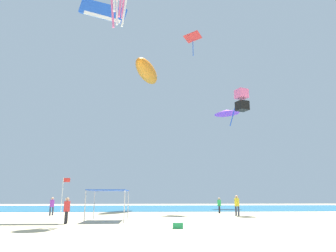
% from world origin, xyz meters
% --- Properties ---
extents(ground, '(110.00, 110.00, 0.10)m').
position_xyz_m(ground, '(0.00, 0.00, -0.05)').
color(ground, beige).
extents(ocean_strip, '(110.00, 25.64, 0.03)m').
position_xyz_m(ocean_strip, '(0.00, 29.40, 0.01)').
color(ocean_strip, '#1E6B93').
rests_on(ocean_strip, ground).
extents(canopy_tent, '(2.71, 3.37, 2.20)m').
position_xyz_m(canopy_tent, '(-3.84, 3.69, 2.09)').
color(canopy_tent, '#B2B2B7').
rests_on(canopy_tent, ground).
extents(person_near_tent, '(0.40, 0.40, 1.67)m').
position_xyz_m(person_near_tent, '(-10.08, 10.63, 0.98)').
color(person_near_tent, '#33384C').
rests_on(person_near_tent, ground).
extents(person_leftmost, '(0.40, 0.45, 1.68)m').
position_xyz_m(person_leftmost, '(-6.24, 1.63, 0.98)').
color(person_leftmost, black).
rests_on(person_leftmost, ground).
extents(person_central, '(0.39, 0.43, 1.62)m').
position_xyz_m(person_central, '(6.65, 13.79, 0.95)').
color(person_central, black).
rests_on(person_central, ground).
extents(person_rightmost, '(0.44, 0.45, 1.86)m').
position_xyz_m(person_rightmost, '(7.33, 9.41, 1.09)').
color(person_rightmost, '#33384C').
rests_on(person_rightmost, ground).
extents(banner_flag, '(0.61, 0.06, 3.31)m').
position_xyz_m(banner_flag, '(-8.34, 7.88, 2.02)').
color(banner_flag, silver).
rests_on(banner_flag, ground).
extents(cooler_box, '(0.57, 0.37, 0.35)m').
position_xyz_m(cooler_box, '(0.77, -1.72, 0.18)').
color(cooler_box, '#1E8C4C').
rests_on(cooler_box, ground).
extents(kite_box_pink, '(1.51, 1.52, 2.48)m').
position_xyz_m(kite_box_pink, '(9.33, 12.21, 12.29)').
color(kite_box_pink, pink).
extents(kite_inflatable_orange, '(4.72, 8.83, 3.11)m').
position_xyz_m(kite_inflatable_orange, '(-1.62, 23.38, 20.45)').
color(kite_inflatable_orange, orange).
extents(kite_delta_purple, '(5.03, 5.00, 3.34)m').
position_xyz_m(kite_delta_purple, '(11.52, 27.15, 15.31)').
color(kite_delta_purple, purple).
extents(kite_parafoil_blue, '(5.37, 1.56, 3.31)m').
position_xyz_m(kite_parafoil_blue, '(-6.13, 9.16, 20.90)').
color(kite_parafoil_blue, blue).
extents(kite_diamond_red, '(2.82, 2.83, 3.05)m').
position_xyz_m(kite_diamond_red, '(4.75, 17.63, 23.03)').
color(kite_diamond_red, red).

